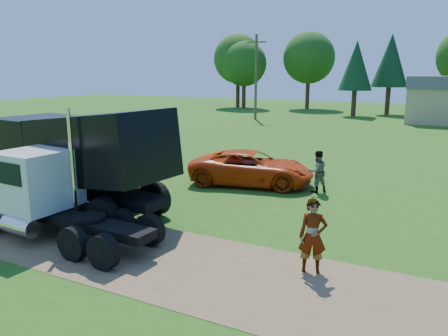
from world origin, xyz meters
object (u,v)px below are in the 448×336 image
at_px(white_semi_tractor, 41,192).
at_px(orange_pickup, 251,168).
at_px(black_dump_truck, 72,154).
at_px(spectator_a, 313,236).

height_order(white_semi_tractor, orange_pickup, white_semi_tractor).
bearing_deg(orange_pickup, black_dump_truck, 134.78).
relative_size(orange_pickup, spectator_a, 2.87).
bearing_deg(spectator_a, white_semi_tractor, 169.67).
relative_size(black_dump_truck, orange_pickup, 1.64).
distance_m(white_semi_tractor, black_dump_truck, 2.54).
relative_size(black_dump_truck, spectator_a, 4.70).
relative_size(white_semi_tractor, orange_pickup, 1.20).
xyz_separation_m(orange_pickup, spectator_a, (5.08, -7.57, 0.20)).
height_order(orange_pickup, spectator_a, spectator_a).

